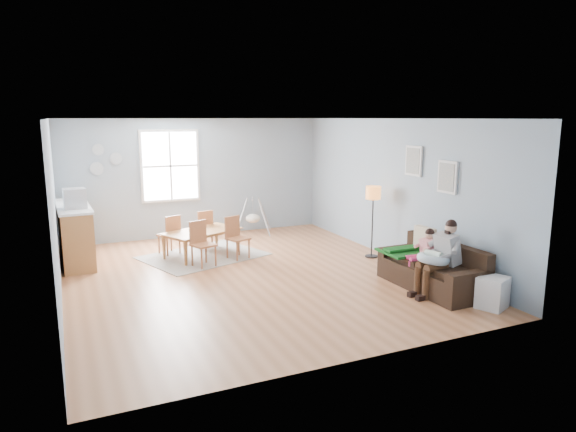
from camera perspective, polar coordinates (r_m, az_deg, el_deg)
name	(u,v)px	position (r m, az deg, el deg)	size (l,w,h in m)	color
room	(247,136)	(8.63, -4.60, 8.88)	(8.40, 9.40, 3.90)	#A9643C
window	(170,166)	(11.86, -12.96, 5.45)	(1.32, 0.08, 1.62)	silver
pictures	(430,169)	(9.23, 15.48, 5.10)	(0.05, 1.34, 0.74)	silver
wall_plates	(104,160)	(11.66, -19.81, 5.88)	(0.67, 0.02, 0.66)	#8694A1
sofa	(434,272)	(8.65, 15.88, -6.03)	(0.81, 1.86, 0.75)	black
green_throw	(407,251)	(9.00, 13.06, -3.81)	(0.85, 0.70, 0.04)	#135316
beige_pillow	(425,240)	(9.02, 14.95, -2.57)	(0.12, 0.44, 0.44)	#B9A48D
father	(440,255)	(8.28, 16.57, -4.20)	(0.82, 0.39, 1.17)	gray
nursing_pillow	(433,259)	(8.20, 15.83, -4.61)	(0.50, 0.50, 0.14)	silver
infant	(432,254)	(8.21, 15.68, -4.07)	(0.19, 0.34, 0.12)	white
toddler	(424,248)	(8.63, 14.92, -3.43)	(0.50, 0.27, 0.77)	silver
floor_lamp	(373,199)	(10.09, 9.44, 1.90)	(0.28, 0.28, 1.41)	black
storage_cube	(492,293)	(8.05, 21.75, -7.91)	(0.53, 0.50, 0.46)	white
rug	(203,256)	(10.40, -9.38, -4.38)	(2.21, 1.68, 0.01)	gray
dining_table	(203,243)	(10.33, -9.42, -3.02)	(1.48, 0.83, 0.52)	brown
chair_sw	(201,241)	(9.63, -9.62, -2.76)	(0.49, 0.49, 0.84)	#A05E37
chair_se	(236,235)	(10.07, -5.85, -2.13)	(0.48, 0.48, 0.83)	#A05E37
chair_nw	(171,233)	(10.55, -12.89, -1.83)	(0.48, 0.48, 0.81)	#A05E37
chair_ne	(204,227)	(10.95, -9.36, -1.22)	(0.44, 0.44, 0.81)	#A05E37
counter	(75,233)	(10.56, -22.57, -1.77)	(0.64, 1.98, 1.10)	brown
monitor	(74,198)	(10.07, -22.64, 1.82)	(0.40, 0.38, 0.36)	#BBBBC0
baby_swing	(253,218)	(12.18, -3.91, -0.19)	(1.09, 1.10, 0.85)	#BBBBC0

